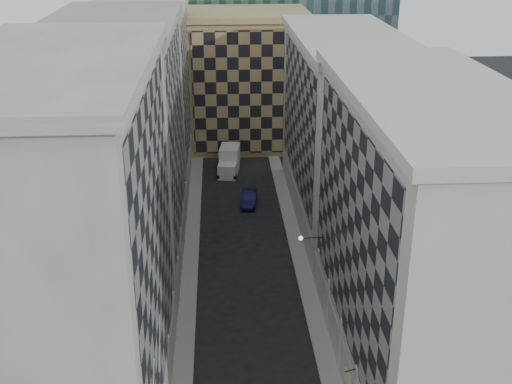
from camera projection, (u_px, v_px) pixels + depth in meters
name	position (u px, v px, depth m)	size (l,w,h in m)	color
sidewalk_west	(190.00, 271.00, 59.53)	(1.50, 100.00, 0.15)	gray
sidewalk_east	(302.00, 267.00, 60.12)	(1.50, 100.00, 0.15)	gray
bldg_left_a	(73.00, 260.00, 37.18)	(10.80, 22.80, 23.70)	gray
bldg_left_b	(123.00, 147.00, 57.61)	(10.80, 22.80, 22.70)	gray
bldg_left_c	(147.00, 92.00, 78.04)	(10.80, 22.80, 21.70)	gray
bldg_right_a	(419.00, 241.00, 42.66)	(10.80, 26.80, 20.70)	beige
bldg_right_b	(343.00, 128.00, 67.68)	(10.80, 28.80, 19.70)	beige
tan_block	(247.00, 78.00, 91.17)	(16.80, 14.80, 18.80)	#9E8653
flagpoles_left	(156.00, 366.00, 34.34)	(0.10, 6.33, 2.33)	gray
bracket_lamp	(303.00, 238.00, 52.17)	(1.98, 0.36, 0.36)	black
box_truck	(229.00, 162.00, 82.77)	(3.13, 6.13, 3.22)	silver
dark_car	(249.00, 198.00, 73.41)	(1.64, 4.69, 1.55)	#10143D
shop_sign	(348.00, 376.00, 39.97)	(0.85, 0.75, 0.85)	black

